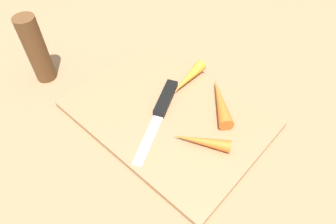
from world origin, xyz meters
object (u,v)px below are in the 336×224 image
(knife, at_px, (164,103))
(cutting_board, at_px, (168,114))
(carrot_shortest, at_px, (189,78))
(carrot_longest, at_px, (220,101))
(carrot_medium, at_px, (201,141))
(pepper_grinder, at_px, (36,50))

(knife, bearing_deg, cutting_board, 43.36)
(carrot_shortest, bearing_deg, knife, -1.89)
(knife, xyz_separation_m, carrot_longest, (0.08, 0.07, 0.01))
(knife, xyz_separation_m, carrot_shortest, (-0.01, 0.08, 0.01))
(knife, relative_size, carrot_medium, 1.90)
(cutting_board, distance_m, carrot_shortest, 0.09)
(pepper_grinder, bearing_deg, carrot_shortest, 36.84)
(knife, distance_m, carrot_shortest, 0.08)
(carrot_medium, xyz_separation_m, pepper_grinder, (-0.36, -0.08, 0.05))
(carrot_longest, bearing_deg, carrot_medium, 150.06)
(knife, bearing_deg, carrot_medium, 53.26)
(carrot_longest, bearing_deg, cutting_board, 94.09)
(cutting_board, bearing_deg, carrot_longest, 50.95)
(carrot_medium, bearing_deg, carrot_longest, -101.96)
(cutting_board, xyz_separation_m, knife, (-0.02, 0.01, 0.01))
(carrot_longest, xyz_separation_m, carrot_medium, (0.03, -0.10, -0.00))
(carrot_shortest, distance_m, carrot_medium, 0.16)
(carrot_longest, distance_m, carrot_medium, 0.10)
(knife, height_order, carrot_shortest, carrot_shortest)
(carrot_longest, height_order, carrot_shortest, carrot_longest)
(carrot_shortest, xyz_separation_m, carrot_medium, (0.12, -0.11, -0.00))
(knife, xyz_separation_m, pepper_grinder, (-0.25, -0.10, 0.06))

